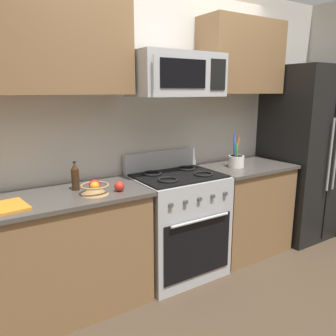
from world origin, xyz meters
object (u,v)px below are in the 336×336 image
microwave (176,75)px  utensil_crock (236,160)px  bottle_soy (75,177)px  fruit_basket (95,188)px  apple_loose (119,186)px  range_oven (177,223)px  refrigerator (302,154)px

microwave → utensil_crock: 1.04m
bottle_soy → fruit_basket: bearing=-64.3°
apple_loose → range_oven: bearing=12.7°
range_oven → refrigerator: 1.74m
microwave → bottle_soy: microwave is taller
range_oven → refrigerator: size_ratio=0.58×
range_oven → bottle_soy: size_ratio=4.97×
refrigerator → utensil_crock: 0.99m
bottle_soy → apple_loose: bearing=-38.4°
refrigerator → microwave: microwave is taller
utensil_crock → fruit_basket: size_ratio=1.64×
bottle_soy → microwave: bearing=-2.8°
range_oven → apple_loose: 0.79m
microwave → apple_loose: bearing=-165.0°
refrigerator → apple_loose: refrigerator is taller
range_oven → microwave: 1.29m
range_oven → fruit_basket: 0.93m
fruit_basket → apple_loose: (0.18, -0.03, -0.01)m
refrigerator → utensil_crock: size_ratio=5.64×
apple_loose → fruit_basket: bearing=169.9°
apple_loose → bottle_soy: bearing=141.6°
refrigerator → fruit_basket: size_ratio=9.25×
range_oven → apple_loose: range_oven is taller
apple_loose → bottle_soy: size_ratio=0.34×
range_oven → refrigerator: refrigerator is taller
fruit_basket → apple_loose: 0.18m
range_oven → utensil_crock: 0.85m
microwave → fruit_basket: (-0.79, -0.13, -0.81)m
refrigerator → microwave: (-1.68, 0.04, 0.82)m
microwave → bottle_soy: size_ratio=3.46×
refrigerator → apple_loose: 2.29m
microwave → range_oven: bearing=-90.0°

